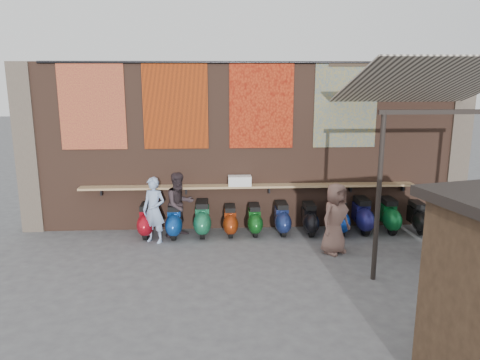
{
  "coord_description": "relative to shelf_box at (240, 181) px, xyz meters",
  "views": [
    {
      "loc": [
        -0.82,
        -8.51,
        3.72
      ],
      "look_at": [
        -0.27,
        1.2,
        1.51
      ],
      "focal_mm": 35.0,
      "sensor_mm": 36.0,
      "label": 1
    }
  ],
  "objects": [
    {
      "name": "ground",
      "position": [
        0.22,
        -2.3,
        -1.24
      ],
      "size": [
        70.0,
        70.0,
        0.0
      ],
      "primitive_type": "plane",
      "color": "#474749",
      "rests_on": "ground"
    },
    {
      "name": "brick_wall",
      "position": [
        0.22,
        0.4,
        0.76
      ],
      "size": [
        10.0,
        0.4,
        4.0
      ],
      "primitive_type": "cube",
      "color": "brown",
      "rests_on": "ground"
    },
    {
      "name": "pier_left",
      "position": [
        -4.98,
        0.4,
        0.76
      ],
      "size": [
        0.5,
        0.5,
        4.0
      ],
      "primitive_type": "cube",
      "color": "#4C4238",
      "rests_on": "ground"
    },
    {
      "name": "pier_right",
      "position": [
        5.42,
        0.4,
        0.76
      ],
      "size": [
        0.5,
        0.5,
        4.0
      ],
      "primitive_type": "cube",
      "color": "#4C4238",
      "rests_on": "ground"
    },
    {
      "name": "eating_counter",
      "position": [
        0.22,
        0.03,
        -0.14
      ],
      "size": [
        8.0,
        0.32,
        0.05
      ],
      "primitive_type": "cube",
      "color": "#9E7A51",
      "rests_on": "brick_wall"
    },
    {
      "name": "shelf_box",
      "position": [
        0.0,
        0.0,
        0.0
      ],
      "size": [
        0.54,
        0.28,
        0.23
      ],
      "primitive_type": "cube",
      "color": "white",
      "rests_on": "eating_counter"
    },
    {
      "name": "tapestry_redgold",
      "position": [
        -3.38,
        0.18,
        1.76
      ],
      "size": [
        1.5,
        0.02,
        2.0
      ],
      "primitive_type": "cube",
      "color": "maroon",
      "rests_on": "brick_wall"
    },
    {
      "name": "tapestry_sun",
      "position": [
        -1.48,
        0.18,
        1.76
      ],
      "size": [
        1.5,
        0.02,
        2.0
      ],
      "primitive_type": "cube",
      "color": "#E8490D",
      "rests_on": "brick_wall"
    },
    {
      "name": "tapestry_orange",
      "position": [
        0.52,
        0.18,
        1.76
      ],
      "size": [
        1.5,
        0.02,
        2.0
      ],
      "primitive_type": "cube",
      "color": "#B63816",
      "rests_on": "brick_wall"
    },
    {
      "name": "tapestry_multi",
      "position": [
        2.52,
        0.18,
        1.76
      ],
      "size": [
        1.5,
        0.02,
        2.0
      ],
      "primitive_type": "cube",
      "color": "navy",
      "rests_on": "brick_wall"
    },
    {
      "name": "hang_rail",
      "position": [
        0.22,
        0.17,
        2.74
      ],
      "size": [
        9.5,
        0.06,
        0.06
      ],
      "primitive_type": "cylinder",
      "rotation": [
        0.0,
        1.57,
        0.0
      ],
      "color": "black",
      "rests_on": "brick_wall"
    },
    {
      "name": "scooter_stool_0",
      "position": [
        -2.19,
        -0.27,
        -0.86
      ],
      "size": [
        0.36,
        0.8,
        0.76
      ],
      "primitive_type": null,
      "color": "maroon",
      "rests_on": "ground"
    },
    {
      "name": "scooter_stool_1",
      "position": [
        -1.55,
        -0.33,
        -0.86
      ],
      "size": [
        0.36,
        0.8,
        0.76
      ],
      "primitive_type": null,
      "color": "navy",
      "rests_on": "ground"
    },
    {
      "name": "scooter_stool_2",
      "position": [
        -0.89,
        -0.28,
        -0.84
      ],
      "size": [
        0.38,
        0.85,
        0.8
      ],
      "primitive_type": null,
      "color": "#1A6844",
      "rests_on": "ground"
    },
    {
      "name": "scooter_stool_3",
      "position": [
        -0.24,
        -0.29,
        -0.9
      ],
      "size": [
        0.33,
        0.73,
        0.69
      ],
      "primitive_type": null,
      "color": "maroon",
      "rests_on": "ground"
    },
    {
      "name": "scooter_stool_4",
      "position": [
        0.34,
        -0.27,
        -0.89
      ],
      "size": [
        0.33,
        0.74,
        0.7
      ],
      "primitive_type": null,
      "color": "#105018",
      "rests_on": "ground"
    },
    {
      "name": "scooter_stool_5",
      "position": [
        0.99,
        -0.27,
        -0.87
      ],
      "size": [
        0.35,
        0.78,
        0.74
      ],
      "primitive_type": null,
      "color": "#15214F",
      "rests_on": "ground"
    },
    {
      "name": "scooter_stool_6",
      "position": [
        1.64,
        -0.31,
        -0.88
      ],
      "size": [
        0.34,
        0.76,
        0.72
      ],
      "primitive_type": null,
      "color": "black",
      "rests_on": "ground"
    },
    {
      "name": "scooter_stool_7",
      "position": [
        2.33,
        -0.32,
        -0.84
      ],
      "size": [
        0.38,
        0.84,
        0.79
      ],
      "primitive_type": null,
      "color": "#0D3398",
      "rests_on": "ground"
    },
    {
      "name": "scooter_stool_8",
      "position": [
        2.94,
        -0.25,
        -0.83
      ],
      "size": [
        0.39,
        0.86,
        0.81
      ],
      "primitive_type": null,
      "color": "navy",
      "rests_on": "ground"
    },
    {
      "name": "scooter_stool_9",
      "position": [
        3.58,
        -0.25,
        -0.84
      ],
      "size": [
        0.38,
        0.84,
        0.8
      ],
      "primitive_type": null,
      "color": "#0D5B28",
      "rests_on": "ground"
    },
    {
      "name": "scooter_stool_10",
      "position": [
        4.25,
        -0.34,
        -0.88
      ],
      "size": [
        0.34,
        0.76,
        0.72
      ],
      "primitive_type": null,
      "color": "black",
      "rests_on": "ground"
    },
    {
      "name": "diner_left",
      "position": [
        -1.96,
        -0.67,
        -0.49
      ],
      "size": [
        0.64,
        0.55,
        1.49
      ],
      "primitive_type": "imported",
      "rotation": [
        0.0,
        0.0,
        -0.43
      ],
      "color": "#89A1C8",
      "rests_on": "ground"
    },
    {
      "name": "diner_right",
      "position": [
        -1.42,
        -0.3,
        -0.48
      ],
      "size": [
        0.94,
        0.9,
        1.52
      ],
      "primitive_type": "imported",
      "rotation": [
        0.0,
        0.0,
        0.61
      ],
      "color": "#2E2428",
      "rests_on": "ground"
    },
    {
      "name": "shopper_navy",
      "position": [
        4.17,
        -1.76,
        -0.48
      ],
      "size": [
        0.94,
        0.5,
        1.52
      ],
      "primitive_type": "imported",
      "rotation": [
        0.0,
        0.0,
        3.29
      ],
      "color": "black",
      "rests_on": "ground"
    },
    {
      "name": "shopper_grey",
      "position": [
        3.99,
        -2.46,
        -0.45
      ],
      "size": [
        1.09,
        0.73,
        1.57
      ],
      "primitive_type": "imported",
      "rotation": [
        0.0,
        0.0,
        3.0
      ],
      "color": "slate",
      "rests_on": "ground"
    },
    {
      "name": "shopper_tan",
      "position": [
        1.92,
        -1.56,
        -0.48
      ],
      "size": [
        0.88,
        0.82,
        1.52
      ],
      "primitive_type": "imported",
      "rotation": [
        0.0,
        0.0,
        0.61
      ],
      "color": "#7B584E",
      "rests_on": "ground"
    },
    {
      "name": "awning_canvas",
      "position": [
        3.72,
        -1.4,
        2.31
      ],
      "size": [
        3.2,
        3.28,
        0.97
      ],
      "primitive_type": "cube",
      "rotation": [
        -0.28,
        0.0,
        0.0
      ],
      "color": "beige",
      "rests_on": "brick_wall"
    },
    {
      "name": "awning_ledger",
      "position": [
        3.72,
        0.19,
        2.71
      ],
      "size": [
        3.3,
        0.08,
        0.12
      ],
      "primitive_type": "cube",
      "color": "#33261C",
      "rests_on": "brick_wall"
    },
    {
      "name": "awning_header",
      "position": [
        3.72,
        -2.9,
        1.84
      ],
      "size": [
        3.0,
        0.08,
        0.08
      ],
      "primitive_type": "cube",
      "color": "black",
      "rests_on": "awning_post_left"
    },
    {
      "name": "awning_post_left",
      "position": [
        2.32,
        -2.9,
        0.31
      ],
      "size": [
        0.09,
        0.09,
        3.1
      ],
      "primitive_type": "cylinder",
      "color": "black",
      "rests_on": "ground"
    }
  ]
}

